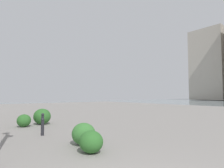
# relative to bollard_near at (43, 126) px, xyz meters

# --- Properties ---
(building_annex) EXTENTS (11.06, 12.32, 24.19)m
(building_annex) POSITION_rel_bollard_near_xyz_m (21.49, -65.79, 11.75)
(building_annex) COLOR #B2A899
(building_annex) RESTS_ON ground
(bollard_near) EXTENTS (0.13, 0.13, 0.67)m
(bollard_near) POSITION_rel_bollard_near_xyz_m (0.00, 0.00, 0.00)
(bollard_near) COLOR #232328
(bollard_near) RESTS_ON ground
(bollard_mid) EXTENTS (0.13, 0.13, 0.75)m
(bollard_mid) POSITION_rel_bollard_near_xyz_m (1.16, -0.37, 0.04)
(bollard_mid) COLOR #232328
(bollard_mid) RESTS_ON ground
(shrub_low) EXTENTS (0.72, 0.65, 0.61)m
(shrub_low) POSITION_rel_bollard_near_xyz_m (2.55, 0.09, -0.04)
(shrub_low) COLOR #2D6628
(shrub_low) RESTS_ON ground
(shrub_round) EXTENTS (0.70, 0.63, 0.60)m
(shrub_round) POSITION_rel_bollard_near_xyz_m (-3.01, -0.33, -0.05)
(shrub_round) COLOR #2D6628
(shrub_round) RESTS_ON ground
(shrub_wide) EXTENTS (0.98, 0.88, 0.83)m
(shrub_wide) POSITION_rel_bollard_near_xyz_m (2.81, -0.87, 0.07)
(shrub_wide) COLOR #2D6628
(shrub_wide) RESTS_ON ground
(shrub_tall) EXTENTS (0.80, 0.72, 0.68)m
(shrub_tall) POSITION_rel_bollard_near_xyz_m (-2.17, -0.58, -0.01)
(shrub_tall) COLOR #387533
(shrub_tall) RESTS_ON ground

